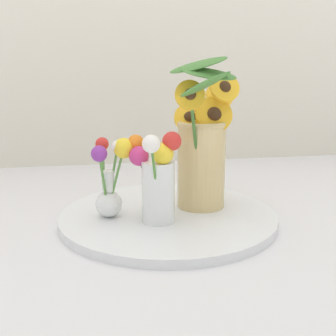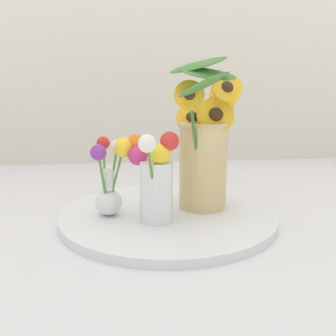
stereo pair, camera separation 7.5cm
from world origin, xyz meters
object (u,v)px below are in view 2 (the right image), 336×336
(mason_jar_sunflowers, at_px, (204,152))
(vase_bulb_right, at_px, (111,178))
(vase_small_center, at_px, (155,177))
(serving_tray, at_px, (168,218))

(mason_jar_sunflowers, bearing_deg, vase_bulb_right, -170.33)
(vase_small_center, relative_size, vase_bulb_right, 1.12)
(mason_jar_sunflowers, bearing_deg, serving_tray, -157.61)
(serving_tray, xyz_separation_m, mason_jar_sunflowers, (0.08, 0.03, 0.14))
(serving_tray, relative_size, mason_jar_sunflowers, 1.38)
(serving_tray, bearing_deg, mason_jar_sunflowers, 22.39)
(mason_jar_sunflowers, xyz_separation_m, vase_small_center, (-0.11, -0.08, -0.03))
(mason_jar_sunflowers, relative_size, vase_bulb_right, 2.00)
(serving_tray, distance_m, vase_bulb_right, 0.15)
(mason_jar_sunflowers, height_order, vase_bulb_right, mason_jar_sunflowers)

